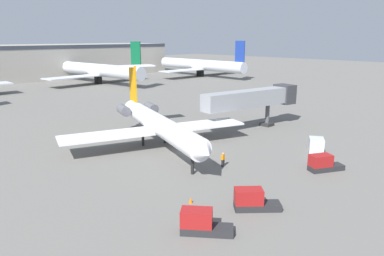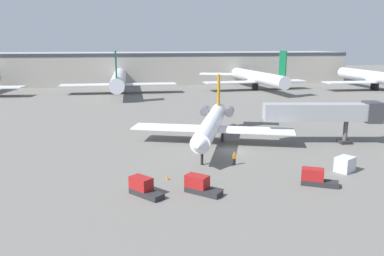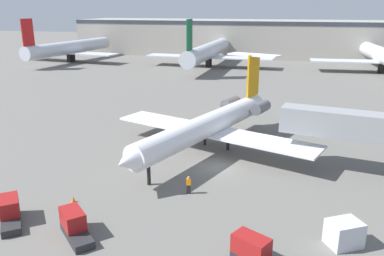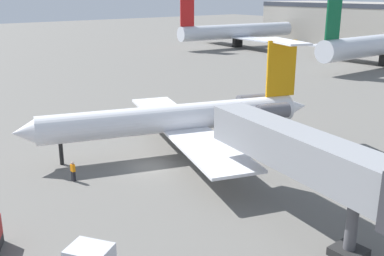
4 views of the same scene
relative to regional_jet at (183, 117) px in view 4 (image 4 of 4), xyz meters
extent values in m
cube|color=#66635E|center=(1.76, -4.87, -3.43)|extent=(400.00, 400.00, 0.10)
cylinder|color=white|center=(-0.31, -0.93, -0.08)|extent=(10.46, 24.47, 2.61)
cone|color=white|center=(-4.57, -13.50, -0.08)|extent=(3.05, 2.88, 2.48)
cone|color=white|center=(3.97, 11.74, -0.08)|extent=(2.93, 3.17, 2.22)
cube|color=white|center=(6.40, -2.14, -1.08)|extent=(12.71, 7.99, 0.24)
cube|color=white|center=(-6.38, 2.18, -1.08)|extent=(12.71, 7.99, 0.24)
cylinder|color=#595960|center=(4.81, 7.34, 0.32)|extent=(2.45, 3.51, 1.50)
cylinder|color=#595960|center=(0.63, 8.75, 0.32)|extent=(2.45, 3.51, 1.50)
cube|color=orange|center=(3.36, 9.94, 4.04)|extent=(1.25, 3.11, 5.63)
cube|color=white|center=(3.36, 9.94, 6.76)|extent=(7.21, 4.45, 0.20)
cylinder|color=black|center=(-3.67, -10.85, -2.38)|extent=(0.36, 0.36, 1.99)
cylinder|color=black|center=(1.84, 0.45, -2.38)|extent=(0.36, 0.36, 1.99)
cylinder|color=black|center=(-1.19, 1.48, -2.38)|extent=(0.36, 0.36, 1.99)
cube|color=gray|center=(16.47, -2.95, 1.68)|extent=(17.52, 5.41, 2.60)
cylinder|color=#4C4C51|center=(20.74, -3.66, -1.50)|extent=(0.70, 0.70, 3.76)
cube|color=#262626|center=(20.74, -3.66, -3.13)|extent=(1.80, 1.80, 0.50)
cube|color=black|center=(0.48, -11.62, -2.95)|extent=(0.34, 0.27, 0.85)
cube|color=orange|center=(0.48, -11.62, -2.23)|extent=(0.42, 0.30, 0.60)
sphere|color=tan|center=(0.48, -11.62, -1.81)|extent=(0.24, 0.24, 0.24)
cylinder|color=silver|center=(-58.64, 63.91, 0.96)|extent=(7.92, 37.06, 3.86)
cube|color=red|center=(-60.46, 47.58, 6.39)|extent=(0.74, 4.01, 7.00)
cube|color=silver|center=(-58.64, 63.91, -0.58)|extent=(31.44, 9.39, 0.30)
cube|color=black|center=(-58.64, 63.91, -2.18)|extent=(1.20, 2.80, 2.40)
cube|color=#0C5933|center=(-15.73, 45.81, 6.68)|extent=(0.33, 4.00, 7.00)
camera|label=1|loc=(-29.37, -37.43, 11.16)|focal=33.77mm
camera|label=2|loc=(-12.94, -58.89, 12.32)|focal=36.53mm
camera|label=3|loc=(9.38, -42.57, 12.87)|focal=36.62mm
camera|label=4|loc=(33.14, -25.20, 11.47)|focal=42.21mm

